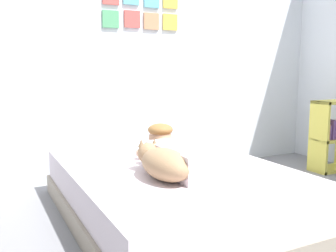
{
  "coord_description": "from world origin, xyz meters",
  "views": [
    {
      "loc": [
        -1.47,
        -2.0,
        1.06
      ],
      "look_at": [
        -0.15,
        0.63,
        0.62
      ],
      "focal_mm": 39.97,
      "sensor_mm": 36.0,
      "label": 1
    }
  ],
  "objects_px": {
    "coffee_cup": "(178,146)",
    "bed": "(174,192)",
    "bookshelf": "(331,135)",
    "dog": "(163,163)",
    "pillow": "(169,142)",
    "person_lying": "(182,152)",
    "cell_phone": "(168,178)"
  },
  "relations": [
    {
      "from": "bed",
      "to": "pillow",
      "type": "height_order",
      "value": "pillow"
    },
    {
      "from": "bed",
      "to": "coffee_cup",
      "type": "distance_m",
      "value": 0.6
    },
    {
      "from": "coffee_cup",
      "to": "bed",
      "type": "bearing_deg",
      "value": -121.14
    },
    {
      "from": "dog",
      "to": "bed",
      "type": "bearing_deg",
      "value": 48.97
    },
    {
      "from": "dog",
      "to": "pillow",
      "type": "bearing_deg",
      "value": 61.16
    },
    {
      "from": "coffee_cup",
      "to": "cell_phone",
      "type": "relative_size",
      "value": 0.89
    },
    {
      "from": "cell_phone",
      "to": "coffee_cup",
      "type": "bearing_deg",
      "value": 57.43
    },
    {
      "from": "cell_phone",
      "to": "bookshelf",
      "type": "distance_m",
      "value": 2.33
    },
    {
      "from": "bookshelf",
      "to": "cell_phone",
      "type": "bearing_deg",
      "value": -164.65
    },
    {
      "from": "bed",
      "to": "coffee_cup",
      "type": "height_order",
      "value": "coffee_cup"
    },
    {
      "from": "pillow",
      "to": "bookshelf",
      "type": "xyz_separation_m",
      "value": [
        1.82,
        -0.21,
        -0.04
      ]
    },
    {
      "from": "dog",
      "to": "person_lying",
      "type": "bearing_deg",
      "value": 38.96
    },
    {
      "from": "bed",
      "to": "coffee_cup",
      "type": "bearing_deg",
      "value": 58.86
    },
    {
      "from": "person_lying",
      "to": "coffee_cup",
      "type": "distance_m",
      "value": 0.56
    },
    {
      "from": "dog",
      "to": "coffee_cup",
      "type": "bearing_deg",
      "value": 55.34
    },
    {
      "from": "bed",
      "to": "bookshelf",
      "type": "height_order",
      "value": "bookshelf"
    },
    {
      "from": "coffee_cup",
      "to": "bookshelf",
      "type": "distance_m",
      "value": 1.79
    },
    {
      "from": "pillow",
      "to": "bed",
      "type": "bearing_deg",
      "value": -112.98
    },
    {
      "from": "bed",
      "to": "dog",
      "type": "height_order",
      "value": "dog"
    },
    {
      "from": "pillow",
      "to": "person_lying",
      "type": "height_order",
      "value": "person_lying"
    },
    {
      "from": "coffee_cup",
      "to": "bookshelf",
      "type": "relative_size",
      "value": 0.17
    },
    {
      "from": "bed",
      "to": "dog",
      "type": "xyz_separation_m",
      "value": [
        -0.2,
        -0.23,
        0.29
      ]
    },
    {
      "from": "dog",
      "to": "bookshelf",
      "type": "distance_m",
      "value": 2.35
    },
    {
      "from": "person_lying",
      "to": "coffee_cup",
      "type": "height_order",
      "value": "person_lying"
    },
    {
      "from": "bed",
      "to": "person_lying",
      "type": "bearing_deg",
      "value": -34.13
    },
    {
      "from": "bed",
      "to": "person_lying",
      "type": "distance_m",
      "value": 0.3
    },
    {
      "from": "dog",
      "to": "cell_phone",
      "type": "height_order",
      "value": "dog"
    },
    {
      "from": "person_lying",
      "to": "dog",
      "type": "xyz_separation_m",
      "value": [
        -0.25,
        -0.2,
        -0.0
      ]
    },
    {
      "from": "bookshelf",
      "to": "dog",
      "type": "bearing_deg",
      "value": -165.19
    },
    {
      "from": "person_lying",
      "to": "bookshelf",
      "type": "relative_size",
      "value": 1.23
    },
    {
      "from": "pillow",
      "to": "coffee_cup",
      "type": "height_order",
      "value": "pillow"
    },
    {
      "from": "dog",
      "to": "bookshelf",
      "type": "bearing_deg",
      "value": 14.81
    }
  ]
}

